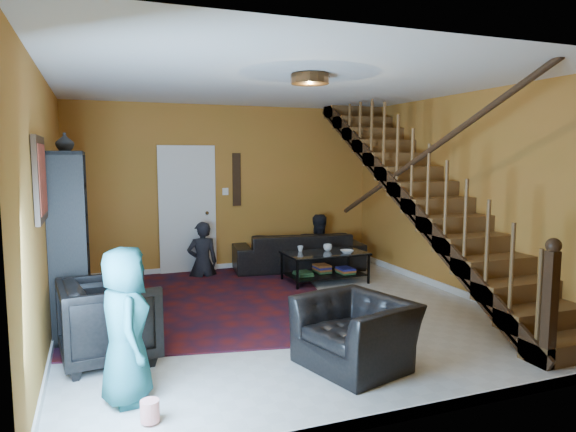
# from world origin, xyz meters

# --- Properties ---
(floor) EXTENTS (5.50, 5.50, 0.00)m
(floor) POSITION_xyz_m (0.00, 0.00, 0.00)
(floor) COLOR beige
(floor) RESTS_ON ground
(room) EXTENTS (5.50, 5.50, 5.50)m
(room) POSITION_xyz_m (-1.33, 1.33, 0.05)
(room) COLOR #B16727
(room) RESTS_ON ground
(staircase) EXTENTS (0.95, 5.02, 3.18)m
(staircase) POSITION_xyz_m (2.12, -0.00, 1.40)
(staircase) COLOR brown
(staircase) RESTS_ON floor
(bookshelf) EXTENTS (0.35, 1.80, 2.00)m
(bookshelf) POSITION_xyz_m (-2.40, 0.60, 0.96)
(bookshelf) COLOR black
(bookshelf) RESTS_ON floor
(door) EXTENTS (0.82, 0.05, 2.05)m
(door) POSITION_xyz_m (-0.70, 2.73, 1.02)
(door) COLOR silver
(door) RESTS_ON floor
(framed_picture) EXTENTS (0.04, 0.74, 0.74)m
(framed_picture) POSITION_xyz_m (-2.57, -0.90, 1.75)
(framed_picture) COLOR maroon
(framed_picture) RESTS_ON room
(wall_hanging) EXTENTS (0.14, 0.03, 0.90)m
(wall_hanging) POSITION_xyz_m (0.15, 2.73, 1.55)
(wall_hanging) COLOR black
(wall_hanging) RESTS_ON room
(ceiling_fixture) EXTENTS (0.40, 0.40, 0.10)m
(ceiling_fixture) POSITION_xyz_m (0.00, -0.80, 2.74)
(ceiling_fixture) COLOR #3F2814
(ceiling_fixture) RESTS_ON room
(rug) EXTENTS (4.05, 4.43, 0.02)m
(rug) POSITION_xyz_m (-0.87, 0.96, 0.01)
(rug) COLOR #4E100E
(rug) RESTS_ON floor
(sofa) EXTENTS (2.31, 1.16, 0.65)m
(sofa) POSITION_xyz_m (1.11, 2.30, 0.32)
(sofa) COLOR black
(sofa) RESTS_ON floor
(armchair_left) EXTENTS (0.97, 0.94, 0.79)m
(armchair_left) POSITION_xyz_m (-2.05, -0.77, 0.40)
(armchair_left) COLOR black
(armchair_left) RESTS_ON floor
(armchair_right) EXTENTS (1.08, 1.17, 0.63)m
(armchair_right) POSITION_xyz_m (0.08, -1.71, 0.32)
(armchair_right) COLOR black
(armchair_right) RESTS_ON floor
(person_adult_a) EXTENTS (0.50, 0.33, 1.35)m
(person_adult_a) POSITION_xyz_m (-0.54, 2.35, 0.23)
(person_adult_a) COLOR black
(person_adult_a) RESTS_ON sofa
(person_adult_b) EXTENTS (0.68, 0.53, 1.39)m
(person_adult_b) POSITION_xyz_m (1.50, 2.35, 0.24)
(person_adult_b) COLOR black
(person_adult_b) RESTS_ON sofa
(person_child) EXTENTS (0.44, 0.64, 1.25)m
(person_child) POSITION_xyz_m (-1.95, -1.70, 0.63)
(person_child) COLOR #174E5A
(person_child) RESTS_ON armchair_left
(coffee_table) EXTENTS (1.26, 0.76, 0.47)m
(coffee_table) POSITION_xyz_m (1.16, 1.31, 0.27)
(coffee_table) COLOR black
(coffee_table) RESTS_ON floor
(cup_a) EXTENTS (0.17, 0.17, 0.11)m
(cup_a) POSITION_xyz_m (1.25, 1.40, 0.52)
(cup_a) COLOR #999999
(cup_a) RESTS_ON coffee_table
(cup_b) EXTENTS (0.11, 0.11, 0.08)m
(cup_b) POSITION_xyz_m (0.84, 1.51, 0.51)
(cup_b) COLOR #999999
(cup_b) RESTS_ON coffee_table
(bowl) EXTENTS (0.22, 0.22, 0.05)m
(bowl) POSITION_xyz_m (1.44, 1.11, 0.50)
(bowl) COLOR #999999
(bowl) RESTS_ON coffee_table
(vase) EXTENTS (0.18, 0.18, 0.19)m
(vase) POSITION_xyz_m (-2.41, 0.10, 2.10)
(vase) COLOR #999999
(vase) RESTS_ON bookshelf
(popcorn_bucket) EXTENTS (0.17, 0.17, 0.16)m
(popcorn_bucket) POSITION_xyz_m (-1.82, -2.12, 0.10)
(popcorn_bucket) COLOR red
(popcorn_bucket) RESTS_ON rug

